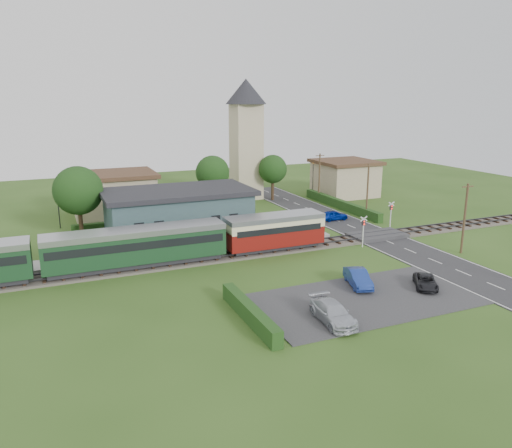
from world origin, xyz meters
name	(u,v)px	position (x,y,z in m)	size (l,w,h in m)	color
ground	(306,253)	(0.00, 0.00, 0.00)	(120.00, 120.00, 0.00)	#2D4C19
railway_track	(297,247)	(0.00, 2.00, 0.11)	(76.00, 3.20, 0.49)	#4C443D
road	(388,242)	(10.00, 0.00, 0.03)	(6.00, 70.00, 0.05)	#28282B
car_park	(364,299)	(-1.50, -12.00, 0.04)	(17.00, 9.00, 0.08)	#333335
crossing_deck	(377,235)	(10.00, 2.00, 0.23)	(6.20, 3.40, 0.45)	#333335
platform	(194,249)	(-10.00, 5.20, 0.23)	(30.00, 3.00, 0.45)	gray
equipment_hut	(111,243)	(-18.00, 5.20, 1.75)	(2.30, 2.30, 2.55)	#C3B291
station_building	(178,213)	(-10.00, 10.99, 2.69)	(16.00, 9.00, 5.30)	#375056
train	(100,250)	(-19.36, 2.00, 2.18)	(43.20, 2.90, 3.40)	#232328
church_tower	(246,130)	(5.00, 28.00, 10.23)	(6.00, 6.00, 17.60)	#C3B291
house_west	(114,193)	(-15.00, 25.00, 2.79)	(10.80, 8.80, 5.50)	tan
house_east	(345,178)	(20.00, 24.00, 2.80)	(8.80, 8.80, 5.50)	tan
hedge_carpark	(250,313)	(-11.00, -12.00, 0.60)	(0.80, 9.00, 1.20)	#193814
hedge_roadside	(341,204)	(14.20, 16.00, 0.60)	(0.80, 18.00, 1.20)	#193814
hedge_station	(169,222)	(-10.00, 15.50, 0.65)	(22.00, 0.80, 1.30)	#193814
tree_a	(78,191)	(-20.00, 14.00, 5.38)	(5.20, 5.20, 8.00)	#332316
tree_b	(213,173)	(-2.00, 23.00, 5.02)	(4.60, 4.60, 7.34)	#332316
tree_c	(273,169)	(8.00, 25.00, 4.65)	(4.20, 4.20, 6.78)	#332316
utility_pole_b	(465,218)	(14.20, -6.00, 3.63)	(1.40, 0.22, 7.00)	#473321
utility_pole_c	(367,190)	(14.20, 10.00, 3.63)	(1.40, 0.22, 7.00)	#473321
utility_pole_d	(319,176)	(14.20, 22.00, 3.63)	(1.40, 0.22, 7.00)	#473321
crossing_signal_near	(363,227)	(6.40, -0.41, 2.14)	(0.84, 0.28, 3.28)	silver
crossing_signal_far	(391,211)	(13.60, 4.39, 2.14)	(0.84, 0.28, 3.28)	silver
streetlamp_west	(58,203)	(-22.00, 20.00, 3.04)	(0.30, 0.30, 5.15)	#3F3F47
streetlamp_east	(313,175)	(16.00, 27.00, 3.04)	(0.30, 0.30, 5.15)	#3F3F47
car_on_road	(334,215)	(9.68, 10.53, 0.66)	(1.45, 3.61, 1.23)	#001B8A
car_park_blue	(358,278)	(-0.41, -9.50, 0.75)	(1.43, 4.09, 1.35)	navy
car_park_silver	(333,313)	(-5.89, -14.50, 0.76)	(1.90, 4.68, 1.36)	#B5B9C3
car_park_dark	(426,282)	(4.41, -12.00, 0.57)	(1.64, 3.56, 0.99)	black
pedestrian_near	(255,233)	(-3.47, 4.76, 1.26)	(0.59, 0.39, 1.61)	gray
pedestrian_far	(152,244)	(-14.28, 4.74, 1.38)	(0.91, 0.71, 1.87)	gray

